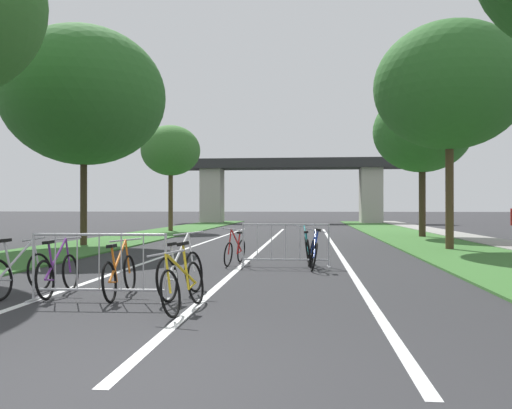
% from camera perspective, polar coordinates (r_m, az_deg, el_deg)
% --- Properties ---
extents(ground_plane, '(300.00, 300.00, 0.00)m').
position_cam_1_polar(ground_plane, '(4.59, -16.59, -18.78)').
color(ground_plane, '#2B2B2D').
extents(grass_verge_left, '(3.45, 52.31, 0.05)m').
position_cam_1_polar(grass_verge_left, '(26.72, -11.89, -3.32)').
color(grass_verge_left, '#386B2D').
rests_on(grass_verge_left, ground).
extents(grass_verge_right, '(3.45, 52.31, 0.05)m').
position_cam_1_polar(grass_verge_right, '(25.91, 16.40, -3.41)').
color(grass_verge_right, '#386B2D').
rests_on(grass_verge_right, ground).
extents(sidewalk_path_right, '(1.75, 52.31, 0.08)m').
position_cam_1_polar(sidewalk_path_right, '(26.51, 21.94, -3.30)').
color(sidewalk_path_right, gray).
rests_on(sidewalk_path_right, ground).
extents(lane_stripe_center, '(0.14, 30.26, 0.01)m').
position_cam_1_polar(lane_stripe_center, '(19.28, 0.82, -4.57)').
color(lane_stripe_center, silver).
rests_on(lane_stripe_center, ground).
extents(lane_stripe_right_lane, '(0.14, 30.26, 0.01)m').
position_cam_1_polar(lane_stripe_right_lane, '(19.23, 8.55, -4.58)').
color(lane_stripe_right_lane, silver).
rests_on(lane_stripe_right_lane, ground).
extents(lane_stripe_left_lane, '(0.14, 30.26, 0.01)m').
position_cam_1_polar(lane_stripe_left_lane, '(19.67, -6.73, -4.48)').
color(lane_stripe_left_lane, silver).
rests_on(lane_stripe_left_lane, ground).
extents(overpass_bridge, '(22.28, 3.30, 5.73)m').
position_cam_1_polar(overpass_bridge, '(47.36, 3.75, 2.98)').
color(overpass_bridge, '#2D2D30').
rests_on(overpass_bridge, ground).
extents(tree_left_oak_near, '(5.99, 5.99, 8.10)m').
position_cam_1_polar(tree_left_oak_near, '(20.82, -18.21, 11.11)').
color(tree_left_oak_near, '#3D2D1E').
rests_on(tree_left_oak_near, ground).
extents(tree_left_pine_near, '(3.47, 3.47, 6.25)m').
position_cam_1_polar(tree_left_pine_near, '(31.36, -9.26, 5.78)').
color(tree_left_pine_near, '#4C3823').
rests_on(tree_left_pine_near, ground).
extents(tree_right_oak_mid, '(5.00, 5.00, 7.63)m').
position_cam_1_polar(tree_right_oak_mid, '(19.12, 20.27, 11.95)').
color(tree_right_oak_mid, '#4C3823').
rests_on(tree_right_oak_mid, ground).
extents(tree_right_cypress_far, '(4.60, 4.60, 7.00)m').
position_cam_1_polar(tree_right_cypress_far, '(26.29, 17.60, 7.58)').
color(tree_right_cypress_far, '#3D2D1E').
rests_on(tree_right_cypress_far, ground).
extents(crowd_barrier_nearest, '(2.15, 0.54, 1.05)m').
position_cam_1_polar(crowd_barrier_nearest, '(8.48, -16.68, -6.62)').
color(crowd_barrier_nearest, '#ADADB2').
rests_on(crowd_barrier_nearest, ground).
extents(crowd_barrier_second, '(2.15, 0.52, 1.05)m').
position_cam_1_polar(crowd_barrier_second, '(12.74, 3.25, -4.49)').
color(crowd_barrier_second, '#ADADB2').
rests_on(crowd_barrier_second, ground).
extents(bicycle_red_0, '(0.46, 1.65, 0.95)m').
position_cam_1_polar(bicycle_red_0, '(13.31, -2.27, -5.00)').
color(bicycle_red_0, black).
rests_on(bicycle_red_0, ground).
extents(bicycle_orange_1, '(0.56, 1.72, 0.93)m').
position_cam_1_polar(bicycle_orange_1, '(8.82, -14.58, -7.38)').
color(bicycle_orange_1, black).
rests_on(bicycle_orange_1, ground).
extents(bicycle_blue_2, '(0.49, 1.70, 0.96)m').
position_cam_1_polar(bicycle_blue_2, '(12.37, 6.21, -5.26)').
color(bicycle_blue_2, black).
rests_on(bicycle_blue_2, ground).
extents(bicycle_teal_3, '(0.42, 1.78, 1.01)m').
position_cam_1_polar(bicycle_teal_3, '(13.16, 5.65, -4.94)').
color(bicycle_teal_3, black).
rests_on(bicycle_teal_3, ground).
extents(bicycle_yellow_4, '(0.57, 1.65, 0.95)m').
position_cam_1_polar(bicycle_yellow_4, '(7.52, -7.90, -8.56)').
color(bicycle_yellow_4, black).
rests_on(bicycle_yellow_4, ground).
extents(bicycle_white_5, '(0.55, 1.70, 1.05)m').
position_cam_1_polar(bicycle_white_5, '(8.63, -8.16, -7.35)').
color(bicycle_white_5, black).
rests_on(bicycle_white_5, ground).
extents(bicycle_silver_6, '(0.44, 1.70, 0.95)m').
position_cam_1_polar(bicycle_silver_6, '(9.49, -24.32, -6.80)').
color(bicycle_silver_6, black).
rests_on(bicycle_silver_6, ground).
extents(bicycle_purple_7, '(0.54, 1.60, 0.95)m').
position_cam_1_polar(bicycle_purple_7, '(9.33, -20.71, -6.97)').
color(bicycle_purple_7, black).
rests_on(bicycle_purple_7, ground).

